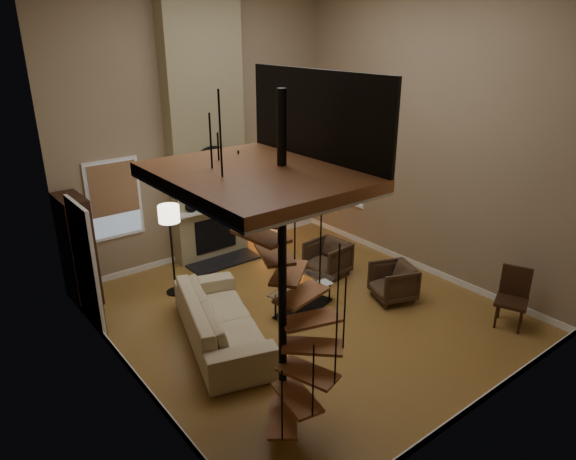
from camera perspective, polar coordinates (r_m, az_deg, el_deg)
ground at (r=9.02m, az=1.58°, el=-9.08°), size 6.00×6.50×0.01m
back_wall at (r=10.64m, az=-9.68°, el=11.26°), size 6.00×0.02×5.50m
front_wall at (r=5.96m, az=22.17°, el=2.00°), size 6.00×0.02×5.50m
left_wall at (r=6.55m, az=-18.92°, el=4.10°), size 0.02×6.50×5.50m
right_wall at (r=10.13m, az=15.19°, el=10.33°), size 0.02×6.50×5.50m
baseboard_back at (r=11.40m, az=-8.83°, el=-2.17°), size 6.00×0.02×0.12m
baseboard_front at (r=7.25m, az=19.01°, el=-18.45°), size 6.00×0.02×0.12m
baseboard_left at (r=7.74m, az=-16.41°, el=-15.23°), size 0.02×6.50×0.12m
baseboard_right at (r=10.93m, az=13.81°, el=-3.63°), size 0.02×6.50×0.12m
chimney_breast at (r=10.47m, az=-9.17°, el=11.13°), size 1.60×0.38×5.50m
hearth at (r=10.88m, az=-7.06°, el=-3.48°), size 1.50×0.60×0.04m
firebox at (r=10.91m, az=-7.98°, el=-0.44°), size 0.95×0.02×0.72m
mantel at (r=10.63m, az=-7.93°, el=2.43°), size 1.70×0.18×0.06m
mirror_frame at (r=10.45m, az=-8.32°, el=6.67°), size 0.94×0.10×0.94m
mirror_disc at (r=10.46m, az=-8.34°, el=6.68°), size 0.80×0.01×0.80m
vase_left at (r=10.37m, az=-10.70°, el=2.67°), size 0.24×0.24×0.25m
vase_right at (r=10.92m, az=-5.35°, el=3.80°), size 0.20×0.20×0.21m
window_back at (r=10.13m, az=-18.65°, el=3.35°), size 1.02×0.06×1.52m
window_right at (r=11.64m, az=6.75°, el=6.61°), size 0.06×1.02×1.52m
entry_door at (r=8.77m, az=-21.39°, el=-3.84°), size 0.10×1.05×2.16m
loft at (r=5.27m, az=-2.82°, el=6.72°), size 1.70×2.20×1.09m
spiral_stair at (r=5.95m, az=-0.54°, el=-6.50°), size 1.47×1.47×4.06m
hutch at (r=9.74m, az=-22.25°, el=-2.08°), size 0.41×0.88×1.97m
sofa at (r=8.13m, az=-7.51°, el=-9.67°), size 1.72×2.77×0.76m
armchair_near at (r=10.23m, az=4.66°, el=-3.00°), size 0.81×0.79×0.68m
armchair_far at (r=9.45m, az=11.89°, el=-5.58°), size 0.91×0.90×0.65m
coffee_table at (r=8.96m, az=1.72°, el=-7.18°), size 1.38×0.97×0.46m
bowl at (r=8.89m, az=1.53°, el=-5.85°), size 0.39×0.39×0.10m
book at (r=8.98m, az=4.08°, el=-5.87°), size 0.18×0.24×0.02m
floor_lamp at (r=9.29m, az=-12.98°, el=0.97°), size 0.37×0.37×1.70m
accent_lamp at (r=11.90m, az=-2.69°, el=0.09°), size 0.13×0.13×0.47m
side_chair at (r=9.21m, az=23.63°, el=-6.59°), size 0.64×0.64×1.01m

